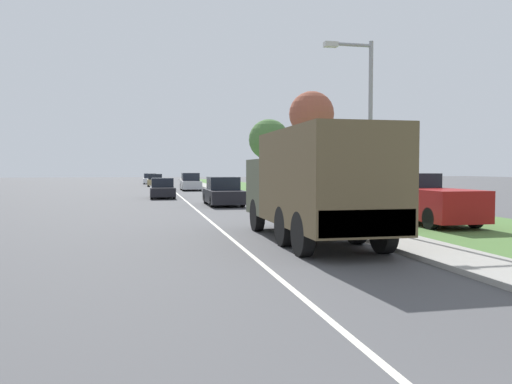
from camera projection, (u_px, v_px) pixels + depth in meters
name	position (u px, v px, depth m)	size (l,w,h in m)	color
ground_plane	(178.00, 195.00, 40.57)	(180.00, 180.00, 0.00)	#4C4C4F
lane_centre_stripe	(178.00, 195.00, 40.57)	(0.12, 120.00, 0.00)	silver
sidewalk_right	(233.00, 193.00, 41.52)	(1.80, 120.00, 0.12)	#9E9B93
grass_strip_right	(284.00, 193.00, 42.46)	(7.00, 120.00, 0.02)	#4C7538
military_truck	(315.00, 182.00, 14.23)	(2.39, 7.61, 3.16)	#474C38
car_nearest_ahead	(223.00, 193.00, 28.81)	(1.90, 4.73, 1.64)	black
car_second_ahead	(162.00, 189.00, 35.82)	(1.73, 4.01, 1.45)	black
car_third_ahead	(191.00, 183.00, 48.88)	(1.83, 4.40, 1.71)	#B7BABF
car_fourth_ahead	(155.00, 181.00, 60.56)	(1.85, 4.06, 1.50)	tan
car_farthest_ahead	(150.00, 179.00, 70.53)	(1.82, 4.80, 1.47)	silver
pickup_truck	(424.00, 200.00, 19.17)	(1.97, 5.11, 1.91)	maroon
lamp_post	(364.00, 116.00, 16.36)	(1.69, 0.24, 6.16)	gray
tree_mid_right	(312.00, 115.00, 29.86)	(2.70, 2.70, 6.73)	brown
tree_far_right	(269.00, 140.00, 47.11)	(3.83, 3.83, 6.78)	brown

